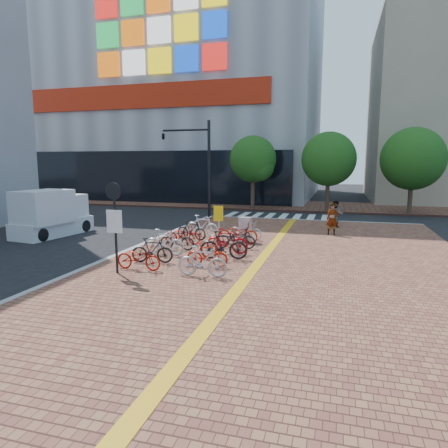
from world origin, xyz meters
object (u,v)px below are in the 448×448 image
(bike_2, at_px, (164,242))
(utility_box, at_px, (245,229))
(bike_5, at_px, (191,230))
(yellow_sign, at_px, (219,217))
(bike_8, at_px, (207,255))
(bike_13, at_px, (246,230))
(traffic_light_pole, at_px, (188,152))
(bike_10, at_px, (227,241))
(bike_9, at_px, (224,245))
(box_truck, at_px, (51,214))
(bike_0, at_px, (139,257))
(bike_7, at_px, (202,261))
(pedestrian_a, at_px, (332,219))
(pedestrian_b, at_px, (336,214))
(bike_11, at_px, (236,238))
(notice_sign, at_px, (114,217))
(bike_3, at_px, (177,240))
(bike_12, at_px, (238,233))
(bike_4, at_px, (183,235))
(bike_1, at_px, (152,250))
(bike_6, at_px, (202,226))

(bike_2, xyz_separation_m, utility_box, (2.60, 3.70, 0.05))
(bike_5, relative_size, yellow_sign, 0.94)
(bike_8, xyz_separation_m, bike_13, (0.17, 5.63, -0.01))
(bike_13, distance_m, yellow_sign, 1.59)
(bike_13, relative_size, traffic_light_pole, 0.26)
(bike_8, relative_size, yellow_sign, 0.89)
(bike_10, bearing_deg, bike_2, 109.44)
(bike_9, relative_size, box_truck, 0.42)
(bike_13, relative_size, utility_box, 1.43)
(bike_9, bearing_deg, bike_0, 123.33)
(bike_7, bearing_deg, pedestrian_a, -26.14)
(pedestrian_a, xyz_separation_m, box_truck, (-14.69, -3.60, 0.19))
(bike_13, xyz_separation_m, pedestrian_b, (4.30, 5.02, 0.34))
(bike_5, relative_size, bike_13, 0.95)
(bike_11, relative_size, pedestrian_a, 1.05)
(notice_sign, bearing_deg, bike_2, 81.61)
(pedestrian_a, bearing_deg, bike_0, -135.26)
(bike_3, bearing_deg, bike_12, -49.96)
(bike_2, xyz_separation_m, bike_8, (2.32, -1.34, -0.08))
(bike_3, xyz_separation_m, notice_sign, (-0.59, -4.01, 1.52))
(bike_4, bearing_deg, bike_9, -137.48)
(utility_box, relative_size, traffic_light_pole, 0.18)
(bike_1, height_order, pedestrian_b, pedestrian_b)
(bike_7, bearing_deg, bike_9, -2.97)
(bike_6, relative_size, bike_8, 1.20)
(bike_9, distance_m, traffic_light_pole, 12.55)
(bike_4, height_order, box_truck, box_truck)
(bike_6, relative_size, bike_10, 1.03)
(bike_6, relative_size, bike_7, 1.06)
(bike_3, bearing_deg, bike_6, -3.55)
(bike_8, bearing_deg, traffic_light_pole, 17.86)
(bike_7, height_order, yellow_sign, yellow_sign)
(bike_12, height_order, traffic_light_pole, traffic_light_pole)
(bike_8, xyz_separation_m, pedestrian_a, (4.29, 8.08, 0.38))
(yellow_sign, bearing_deg, bike_6, 142.90)
(bike_10, xyz_separation_m, yellow_sign, (-1.13, 2.55, 0.65))
(bike_2, xyz_separation_m, traffic_light_pole, (-2.97, 10.55, 3.96))
(bike_6, relative_size, notice_sign, 0.58)
(utility_box, xyz_separation_m, notice_sign, (-3.04, -6.69, 1.40))
(bike_13, xyz_separation_m, box_truck, (-10.57, -1.15, 0.59))
(bike_3, height_order, bike_4, bike_3)
(bike_4, relative_size, bike_9, 0.90)
(pedestrian_b, bearing_deg, pedestrian_a, -88.53)
(bike_3, relative_size, bike_10, 0.87)
(bike_2, bearing_deg, utility_box, -34.36)
(bike_7, distance_m, pedestrian_a, 10.14)
(traffic_light_pole, bearing_deg, bike_13, -48.81)
(bike_7, relative_size, bike_12, 0.91)
(bike_7, xyz_separation_m, bike_11, (-0.02, 4.62, -0.06))
(bike_8, relative_size, bike_11, 0.87)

